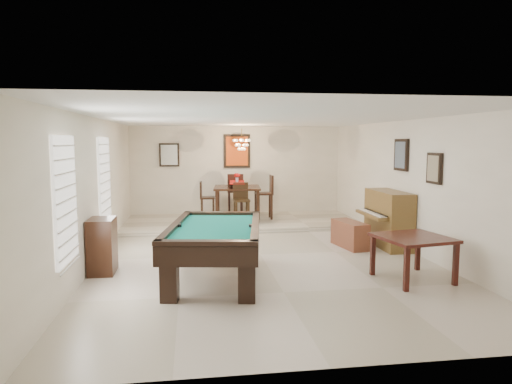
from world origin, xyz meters
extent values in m
cube|color=beige|center=(0.00, 0.00, -0.01)|extent=(6.00, 9.00, 0.02)
cube|color=silver|center=(0.00, 4.50, 1.30)|extent=(6.00, 0.04, 2.60)
cube|color=silver|center=(0.00, -4.50, 1.30)|extent=(6.00, 0.04, 2.60)
cube|color=silver|center=(-3.00, 0.00, 1.30)|extent=(0.04, 9.00, 2.60)
cube|color=silver|center=(3.00, 0.00, 1.30)|extent=(0.04, 9.00, 2.60)
cube|color=white|center=(0.00, 0.00, 2.60)|extent=(6.00, 9.00, 0.04)
cube|color=beige|center=(0.00, 3.25, 0.06)|extent=(6.00, 2.50, 0.12)
cube|color=white|center=(-2.97, -2.20, 1.40)|extent=(0.06, 1.00, 1.70)
cube|color=white|center=(-2.97, 0.60, 1.40)|extent=(0.06, 1.00, 1.70)
cube|color=brown|center=(1.92, 0.35, 0.27)|extent=(0.54, 1.02, 0.54)
cube|color=black|center=(-2.78, -0.85, 0.46)|extent=(0.41, 0.61, 0.91)
cube|color=#D84C14|center=(0.00, 4.46, 1.90)|extent=(0.75, 0.06, 0.95)
cube|color=white|center=(-1.90, 4.46, 1.80)|extent=(0.55, 0.06, 0.65)
cube|color=slate|center=(2.96, 0.30, 1.90)|extent=(0.06, 0.55, 0.65)
cube|color=gray|center=(2.96, -1.00, 1.70)|extent=(0.06, 0.45, 0.55)
camera|label=1|loc=(-1.30, -8.52, 2.17)|focal=32.00mm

